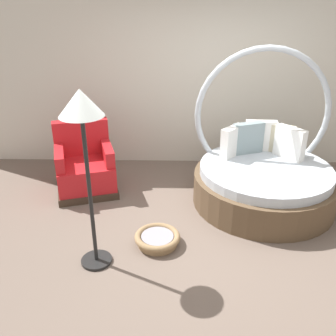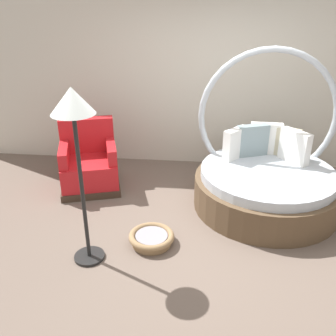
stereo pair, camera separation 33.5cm
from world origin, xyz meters
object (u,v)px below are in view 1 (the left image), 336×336
at_px(floor_lamp, 82,121).
at_px(round_daybed, 263,174).
at_px(pet_basket, 157,239).
at_px(red_armchair, 85,167).

bearing_deg(floor_lamp, round_daybed, 34.43).
relative_size(round_daybed, floor_lamp, 1.08).
xyz_separation_m(round_daybed, floor_lamp, (-1.98, -1.35, 1.15)).
xyz_separation_m(round_daybed, pet_basket, (-1.36, -1.04, -0.31)).
distance_m(red_armchair, pet_basket, 1.69).
bearing_deg(round_daybed, floor_lamp, -145.57).
distance_m(round_daybed, floor_lamp, 2.66).
xyz_separation_m(red_armchair, floor_lamp, (0.45, -1.60, 1.20)).
relative_size(round_daybed, red_armchair, 1.97).
height_order(round_daybed, pet_basket, round_daybed).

